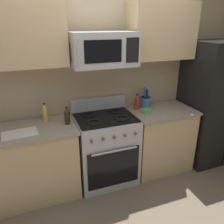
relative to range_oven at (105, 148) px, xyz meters
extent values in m
plane|color=#6B5B4C|center=(0.00, -0.68, -0.47)|extent=(16.00, 16.00, 0.00)
cube|color=tan|center=(0.00, 0.38, 0.83)|extent=(8.00, 0.10, 2.60)
cube|color=tan|center=(-0.95, 0.00, -0.03)|extent=(1.07, 0.58, 0.88)
cube|color=gray|center=(-0.95, 0.00, 0.42)|extent=(1.11, 0.62, 0.03)
cube|color=#B2B5BA|center=(0.00, 0.00, -0.02)|extent=(0.76, 0.62, 0.91)
cube|color=black|center=(0.00, -0.32, -0.11)|extent=(0.67, 0.01, 0.51)
cylinder|color=#B2B5BA|center=(0.00, -0.34, 0.15)|extent=(0.57, 0.02, 0.02)
cube|color=black|center=(0.00, 0.00, 0.44)|extent=(0.73, 0.56, 0.02)
cube|color=#B2B5BA|center=(0.00, 0.28, 0.53)|extent=(0.76, 0.06, 0.18)
torus|color=black|center=(-0.18, -0.13, 0.46)|extent=(0.17, 0.17, 0.02)
torus|color=black|center=(0.18, -0.13, 0.46)|extent=(0.17, 0.17, 0.02)
torus|color=black|center=(-0.18, 0.13, 0.46)|extent=(0.17, 0.17, 0.02)
torus|color=black|center=(0.18, 0.13, 0.46)|extent=(0.17, 0.17, 0.02)
cylinder|color=#4C4C51|center=(-0.27, -0.33, 0.32)|extent=(0.04, 0.02, 0.04)
cylinder|color=#4C4C51|center=(-0.14, -0.33, 0.32)|extent=(0.04, 0.02, 0.04)
cylinder|color=#4C4C51|center=(0.00, -0.33, 0.32)|extent=(0.04, 0.02, 0.04)
cylinder|color=#4C4C51|center=(0.14, -0.33, 0.32)|extent=(0.04, 0.02, 0.04)
cylinder|color=#4C4C51|center=(0.27, -0.33, 0.32)|extent=(0.04, 0.02, 0.04)
cube|color=tan|center=(0.83, 0.00, -0.03)|extent=(0.84, 0.58, 0.88)
cube|color=gray|center=(0.83, 0.00, 0.42)|extent=(0.88, 0.62, 0.03)
cube|color=black|center=(1.73, -0.02, 0.43)|extent=(0.87, 0.69, 1.81)
cube|color=#B2B5BA|center=(0.00, 0.03, 1.28)|extent=(0.76, 0.40, 0.38)
cube|color=black|center=(-0.07, -0.17, 1.28)|extent=(0.42, 0.01, 0.24)
cube|color=black|center=(0.27, -0.17, 1.28)|extent=(0.15, 0.01, 0.27)
cylinder|color=#B2B5BA|center=(-0.34, -0.20, 1.28)|extent=(0.02, 0.02, 0.27)
cube|color=tan|center=(-0.95, 0.16, 1.46)|extent=(1.10, 0.34, 0.70)
cube|color=tan|center=(0.84, 0.16, 1.46)|extent=(0.87, 0.34, 0.70)
cylinder|color=teal|center=(0.67, 0.19, 0.51)|extent=(0.16, 0.16, 0.14)
cylinder|color=black|center=(0.67, 0.19, 0.52)|extent=(0.13, 0.13, 0.12)
cylinder|color=olive|center=(0.68, 0.19, 0.60)|extent=(0.06, 0.07, 0.26)
cylinder|color=orange|center=(0.66, 0.19, 0.59)|extent=(0.03, 0.06, 0.25)
cylinder|color=blue|center=(0.66, 0.18, 0.60)|extent=(0.05, 0.05, 0.27)
cylinder|color=blue|center=(0.70, 0.16, 0.58)|extent=(0.06, 0.05, 0.23)
cylinder|color=olive|center=(0.69, 0.20, 0.58)|extent=(0.03, 0.04, 0.24)
cylinder|color=black|center=(0.68, 0.16, 0.58)|extent=(0.06, 0.03, 0.24)
cube|color=silver|center=(-1.01, -0.11, 0.44)|extent=(0.39, 0.26, 0.02)
cylinder|color=gold|center=(-0.71, 0.17, 0.52)|extent=(0.06, 0.06, 0.17)
cone|color=gold|center=(-0.71, 0.17, 0.63)|extent=(0.06, 0.06, 0.05)
cylinder|color=black|center=(-0.71, 0.17, 0.66)|extent=(0.02, 0.02, 0.01)
cylinder|color=#382314|center=(-0.48, -0.02, 0.52)|extent=(0.06, 0.06, 0.16)
cone|color=#382314|center=(-0.48, -0.02, 0.62)|extent=(0.06, 0.06, 0.04)
cylinder|color=black|center=(-0.48, -0.02, 0.64)|extent=(0.03, 0.03, 0.01)
cylinder|color=red|center=(0.51, 0.13, 0.52)|extent=(0.07, 0.07, 0.16)
cone|color=red|center=(0.51, 0.13, 0.62)|extent=(0.06, 0.06, 0.05)
cylinder|color=black|center=(0.51, 0.13, 0.65)|extent=(0.03, 0.03, 0.01)
cylinder|color=#59AD66|center=(0.58, -0.02, 0.46)|extent=(0.13, 0.13, 0.05)
torus|color=#59AD66|center=(0.58, -0.02, 0.48)|extent=(0.13, 0.13, 0.01)
camera|label=1|loc=(-0.85, -2.54, 1.57)|focal=36.82mm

